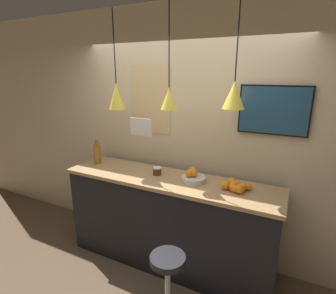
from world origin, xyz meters
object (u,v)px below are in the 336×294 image
bar_stool (168,281)px  mounted_tv (274,110)px  fruit_bowl (193,176)px  spread_jar (157,171)px  juice_bottle (97,153)px

bar_stool → mounted_tv: (0.64, 1.01, 1.42)m
bar_stool → fruit_bowl: (-0.05, 0.70, 0.73)m
spread_jar → mounted_tv: bearing=15.8°
fruit_bowl → juice_bottle: bearing=-179.6°
juice_bottle → mounted_tv: (1.96, 0.32, 0.62)m
juice_bottle → spread_jar: (0.85, 0.00, -0.09)m
juice_bottle → mounted_tv: size_ratio=0.48×
bar_stool → fruit_bowl: size_ratio=2.61×
bar_stool → mounted_tv: mounted_tv is taller
fruit_bowl → juice_bottle: size_ratio=0.80×
juice_bottle → spread_jar: size_ratio=3.31×
fruit_bowl → mounted_tv: mounted_tv is taller
spread_jar → mounted_tv: 1.36m
juice_bottle → spread_jar: bearing=0.0°
fruit_bowl → mounted_tv: size_ratio=0.38×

